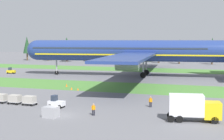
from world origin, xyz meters
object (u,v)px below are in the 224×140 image
(baggage_tug, at_px, (56,102))
(taxiway_marker_1, at_px, (67,85))
(catering_truck, at_px, (193,107))
(cargo_dolly_third, at_px, (1,98))
(airliner, at_px, (138,51))
(cargo_dolly_second, at_px, (15,99))
(taxiway_marker_2, at_px, (71,88))
(cargo_dolly_lead, at_px, (29,100))
(ground_crew_loader, at_px, (93,109))
(pushback_tractor, at_px, (11,71))
(taxiway_marker_0, at_px, (78,89))
(uld_container_2, at_px, (51,112))
(ground_crew_marshaller, at_px, (151,101))

(baggage_tug, xyz_separation_m, taxiway_marker_1, (-8.74, 21.95, -0.47))
(catering_truck, bearing_deg, cargo_dolly_third, -105.09)
(airliner, bearing_deg, baggage_tug, 171.73)
(airliner, distance_m, cargo_dolly_second, 48.48)
(baggage_tug, bearing_deg, taxiway_marker_1, -155.53)
(taxiway_marker_2, bearing_deg, baggage_tug, -72.44)
(baggage_tug, height_order, cargo_dolly_lead, baggage_tug)
(cargo_dolly_lead, distance_m, ground_crew_loader, 13.32)
(airliner, xyz_separation_m, pushback_tractor, (-40.11, -4.29, -6.70))
(taxiway_marker_1, bearing_deg, taxiway_marker_2, -51.81)
(taxiway_marker_0, bearing_deg, taxiway_marker_1, 138.33)
(cargo_dolly_second, height_order, pushback_tractor, pushback_tractor)
(cargo_dolly_second, bearing_deg, catering_truck, 87.09)
(airliner, distance_m, uld_container_2, 54.27)
(ground_crew_marshaller, relative_size, taxiway_marker_2, 3.08)
(uld_container_2, relative_size, taxiway_marker_1, 2.93)
(cargo_dolly_second, xyz_separation_m, pushback_tractor, (-30.41, 42.74, -0.10))
(taxiway_marker_1, relative_size, taxiway_marker_2, 1.21)
(catering_truck, xyz_separation_m, ground_crew_loader, (-13.84, -0.94, -1.01))
(cargo_dolly_third, height_order, uld_container_2, cargo_dolly_third)
(cargo_dolly_third, relative_size, taxiway_marker_2, 4.01)
(cargo_dolly_third, relative_size, uld_container_2, 1.13)
(uld_container_2, xyz_separation_m, taxiway_marker_1, (-11.25, 28.37, -0.42))
(pushback_tractor, relative_size, taxiway_marker_2, 4.82)
(uld_container_2, bearing_deg, cargo_dolly_third, 152.48)
(cargo_dolly_third, bearing_deg, airliner, 167.71)
(taxiway_marker_0, bearing_deg, cargo_dolly_third, -111.27)
(taxiway_marker_1, bearing_deg, airliner, 67.54)
(baggage_tug, xyz_separation_m, cargo_dolly_lead, (-5.02, 0.24, 0.10))
(pushback_tractor, bearing_deg, uld_container_2, 33.38)
(baggage_tug, xyz_separation_m, catering_truck, (21.61, -2.54, 1.14))
(ground_crew_marshaller, relative_size, taxiway_marker_0, 3.63)
(airliner, bearing_deg, catering_truck, -164.47)
(catering_truck, relative_size, taxiway_marker_1, 10.62)
(ground_crew_marshaller, bearing_deg, taxiway_marker_2, -40.64)
(ground_crew_loader, bearing_deg, catering_truck, 168.96)
(airliner, xyz_separation_m, catering_truck, (19.82, -49.96, -5.56))
(ground_crew_marshaller, xyz_separation_m, uld_container_2, (-11.82, -11.34, -0.19))
(pushback_tractor, height_order, uld_container_2, pushback_tractor)
(ground_crew_marshaller, height_order, taxiway_marker_1, ground_crew_marshaller)
(cargo_dolly_lead, bearing_deg, ground_crew_loader, 76.49)
(airliner, relative_size, pushback_tractor, 30.87)
(cargo_dolly_third, relative_size, taxiway_marker_0, 4.74)
(cargo_dolly_lead, distance_m, ground_crew_marshaller, 19.90)
(catering_truck, height_order, taxiway_marker_0, catering_truck)
(cargo_dolly_second, xyz_separation_m, ground_crew_marshaller, (22.24, 4.53, 0.03))
(ground_crew_loader, height_order, taxiway_marker_2, ground_crew_loader)
(baggage_tug, relative_size, ground_crew_loader, 1.53)
(cargo_dolly_second, relative_size, pushback_tractor, 0.83)
(airliner, distance_m, taxiway_marker_2, 31.09)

